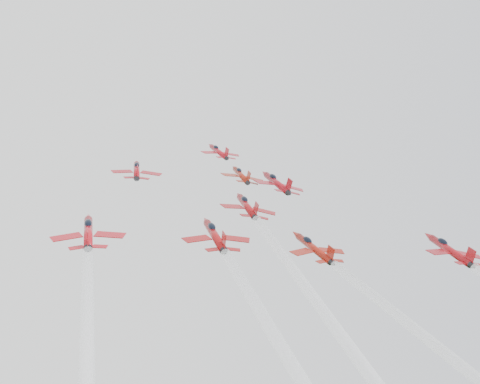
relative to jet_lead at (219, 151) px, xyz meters
name	(u,v)px	position (x,y,z in m)	size (l,w,h in m)	color
jet_lead	(219,151)	(0.00, 0.00, 0.00)	(8.96, 11.41, 7.46)	#A50F1A
jet_row2_left	(136,170)	(-20.46, -17.21, -10.48)	(9.21, 11.73, 7.67)	#A20F19
jet_row2_center	(241,175)	(0.33, -15.01, -9.14)	(8.85, 11.27, 7.37)	maroon
jet_row2_right	(276,182)	(6.63, -17.92, -10.90)	(10.56, 13.45, 8.79)	maroon
jet_center	(370,360)	(-3.85, -71.80, -43.81)	(9.81, 91.61, 56.50)	maroon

